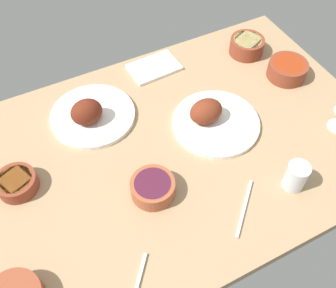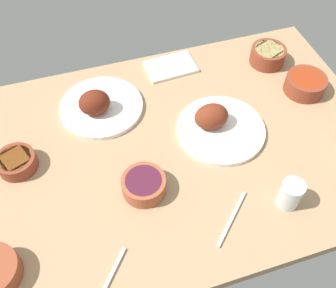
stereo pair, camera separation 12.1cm
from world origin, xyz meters
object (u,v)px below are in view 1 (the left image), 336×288
at_px(fork_loose, 244,208).
at_px(bowl_onions, 153,187).
at_px(plate_near_viewer, 212,119).
at_px(water_tumbler, 296,176).
at_px(plate_far_side, 91,114).
at_px(bowl_pasta, 247,45).
at_px(bowl_soup, 17,183).
at_px(spoon_loose, 137,288).
at_px(bowl_sauce, 287,69).
at_px(folded_napkin, 154,67).

bearing_deg(fork_loose, bowl_onions, -82.27).
distance_m(plate_near_viewer, bowl_onions, 0.33).
bearing_deg(bowl_onions, plate_near_viewer, 27.41).
bearing_deg(water_tumbler, plate_far_side, 130.76).
distance_m(bowl_pasta, fork_loose, 0.69).
distance_m(plate_near_viewer, plate_far_side, 0.41).
bearing_deg(bowl_pasta, bowl_onions, -145.77).
distance_m(plate_near_viewer, bowl_soup, 0.64).
bearing_deg(water_tumbler, fork_loose, -179.09).
bearing_deg(bowl_soup, spoon_loose, -65.75).
height_order(bowl_soup, water_tumbler, water_tumbler).
relative_size(bowl_sauce, water_tumbler, 1.56).
distance_m(plate_far_side, fork_loose, 0.58).
distance_m(plate_near_viewer, spoon_loose, 0.59).
height_order(plate_near_viewer, bowl_pasta, plate_near_viewer).
xyz_separation_m(plate_near_viewer, folded_napkin, (-0.05, 0.34, -0.02)).
relative_size(bowl_pasta, water_tumbler, 1.43).
distance_m(bowl_soup, spoon_loose, 0.47).
xyz_separation_m(plate_far_side, bowl_sauce, (0.72, -0.12, 0.01)).
bearing_deg(bowl_onions, fork_loose, -38.45).
bearing_deg(plate_near_viewer, spoon_loose, -139.50).
bearing_deg(plate_near_viewer, water_tumbler, -73.82).
height_order(bowl_onions, bowl_pasta, bowl_pasta).
relative_size(bowl_pasta, fork_loose, 0.69).
bearing_deg(bowl_onions, water_tumbler, -23.14).
height_order(plate_far_side, fork_loose, plate_far_side).
relative_size(water_tumbler, folded_napkin, 0.49).
distance_m(bowl_sauce, bowl_onions, 0.69).
relative_size(plate_far_side, folded_napkin, 1.55).
bearing_deg(bowl_sauce, bowl_soup, -178.16).
distance_m(bowl_pasta, spoon_loose, 0.99).
bearing_deg(water_tumbler, folded_napkin, 102.51).
height_order(bowl_sauce, folded_napkin, bowl_sauce).
bearing_deg(bowl_soup, bowl_sauce, 1.84).
distance_m(bowl_pasta, folded_napkin, 0.37).
bearing_deg(water_tumbler, bowl_soup, 153.77).
bearing_deg(plate_far_side, folded_napkin, 24.13).
xyz_separation_m(bowl_onions, fork_loose, (0.21, -0.17, -0.02)).
distance_m(water_tumbler, folded_napkin, 0.67).
relative_size(water_tumbler, fork_loose, 0.48).
bearing_deg(spoon_loose, fork_loose, -40.63).
height_order(bowl_soup, spoon_loose, bowl_soup).
relative_size(folded_napkin, spoon_loose, 1.03).
height_order(plate_far_side, bowl_pasta, plate_far_side).
bearing_deg(bowl_onions, bowl_pasta, 34.23).
bearing_deg(spoon_loose, bowl_sauce, -21.23).
bearing_deg(bowl_onions, spoon_loose, -124.03).
relative_size(plate_near_viewer, bowl_pasta, 2.24).
distance_m(plate_far_side, bowl_soup, 0.32).
height_order(bowl_soup, bowl_pasta, bowl_pasta).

